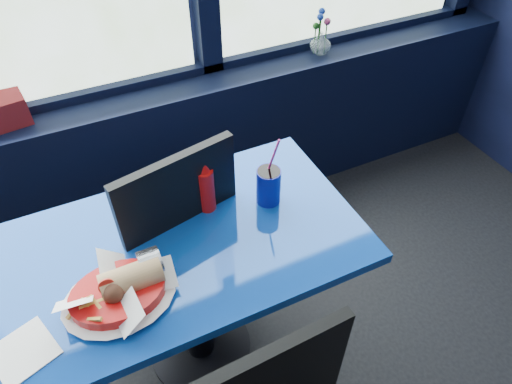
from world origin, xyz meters
name	(u,v)px	position (x,y,z in m)	size (l,w,h in m)	color
window_sill	(75,184)	(0.00, 2.87, 0.40)	(5.00, 0.26, 0.80)	black
near_table	(188,274)	(0.30, 2.00, 0.57)	(1.20, 0.70, 0.75)	black
chair_near_back	(183,223)	(0.36, 2.23, 0.59)	(0.55, 0.55, 1.02)	black
flower_vase	(321,40)	(1.35, 2.86, 0.87)	(0.12, 0.12, 0.23)	silver
food_basket	(120,291)	(0.06, 1.87, 0.79)	(0.37, 0.37, 0.11)	red
ketchup_bottle	(206,187)	(0.43, 2.11, 0.85)	(0.06, 0.06, 0.23)	red
soda_cup	(269,185)	(0.65, 2.05, 0.82)	(0.09, 0.09, 0.30)	#0C128E
napkin	(24,352)	(-0.22, 1.81, 0.75)	(0.15, 0.15, 0.00)	white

